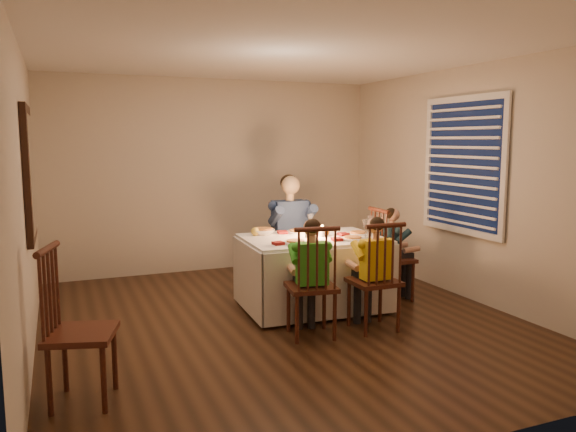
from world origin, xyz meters
name	(u,v)px	position (x,y,z in m)	size (l,w,h in m)	color
ground	(283,321)	(0.00, 0.00, 0.00)	(5.00, 5.00, 0.00)	black
wall_left	(25,200)	(-2.25, 0.00, 1.30)	(0.02, 5.00, 2.60)	#C0B4A4
wall_right	(471,184)	(2.25, 0.00, 1.30)	(0.02, 5.00, 2.60)	#C0B4A4
wall_back	(215,176)	(0.00, 2.50, 1.30)	(4.50, 0.02, 2.60)	#C0B4A4
ceiling	(283,51)	(0.00, 0.00, 2.60)	(5.00, 5.00, 0.00)	white
dining_table	(313,258)	(0.47, 0.31, 0.55)	(1.52, 1.13, 0.74)	white
chair_adult	(290,288)	(0.55, 1.13, 0.00)	(0.43, 0.41, 1.04)	#36120E
chair_near_left	(311,336)	(0.08, -0.48, 0.00)	(0.43, 0.41, 1.04)	#36120E
chair_near_right	(373,329)	(0.71, -0.53, 0.00)	(0.43, 0.41, 1.04)	#36120E
chair_end	(391,299)	(1.43, 0.27, 0.00)	(0.43, 0.41, 1.04)	#36120E
chair_extra	(85,401)	(-1.90, -1.07, 0.00)	(0.45, 0.43, 1.09)	#36120E
adult	(290,288)	(0.55, 1.13, 0.00)	(0.53, 0.48, 1.37)	navy
child_green	(311,336)	(0.08, -0.48, 0.00)	(0.37, 0.34, 1.09)	green
child_yellow	(373,329)	(0.71, -0.53, 0.00)	(0.36, 0.33, 1.08)	yellow
child_teal	(391,299)	(1.43, 0.27, 0.00)	(0.34, 0.31, 1.04)	#172E3A
setting_adult	(298,232)	(0.43, 0.64, 0.78)	(0.26, 0.26, 0.02)	white
setting_green	(295,243)	(0.15, 0.05, 0.78)	(0.26, 0.26, 0.02)	white
setting_yellow	(353,239)	(0.78, 0.02, 0.78)	(0.26, 0.26, 0.02)	white
setting_teal	(358,234)	(0.99, 0.27, 0.78)	(0.26, 0.26, 0.02)	white
candle_left	(308,233)	(0.41, 0.31, 0.82)	(0.06, 0.06, 0.10)	white
candle_right	(322,232)	(0.57, 0.30, 0.82)	(0.06, 0.06, 0.10)	white
squash	(255,232)	(-0.06, 0.64, 0.81)	(0.09, 0.09, 0.09)	yellow
orange_fruit	(326,232)	(0.64, 0.35, 0.81)	(0.08, 0.08, 0.08)	orange
serving_bowl	(264,232)	(0.04, 0.67, 0.80)	(0.24, 0.24, 0.06)	white
wall_mirror	(29,173)	(-2.22, 0.30, 1.50)	(0.06, 0.95, 1.15)	black
window_blinds	(462,165)	(2.21, 0.10, 1.50)	(0.07, 1.34, 1.54)	#0D1736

